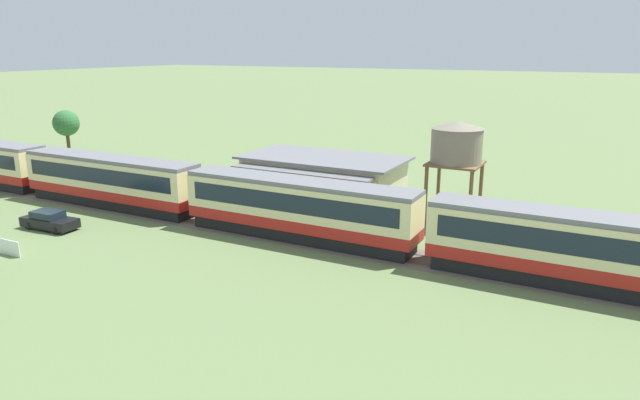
{
  "coord_description": "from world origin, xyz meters",
  "views": [
    {
      "loc": [
        -5.06,
        -33.32,
        13.18
      ],
      "look_at": [
        -23.87,
        2.47,
        2.25
      ],
      "focal_mm": 32.0,
      "sensor_mm": 36.0,
      "label": 1
    }
  ],
  "objects_px": {
    "passenger_train": "(302,207)",
    "station_building": "(324,177)",
    "parked_car_black": "(49,220)",
    "yard_tree_1": "(66,123)",
    "water_tower": "(457,145)"
  },
  "relations": [
    {
      "from": "passenger_train",
      "to": "station_building",
      "type": "xyz_separation_m",
      "value": [
        -4.03,
        11.05,
        -0.49
      ]
    },
    {
      "from": "water_tower",
      "to": "parked_car_black",
      "type": "distance_m",
      "value": 30.81
    },
    {
      "from": "passenger_train",
      "to": "station_building",
      "type": "relative_size",
      "value": 6.3
    },
    {
      "from": "station_building",
      "to": "parked_car_black",
      "type": "xyz_separation_m",
      "value": [
        -13.82,
        -17.76,
        -1.24
      ]
    },
    {
      "from": "water_tower",
      "to": "parked_car_black",
      "type": "xyz_separation_m",
      "value": [
        -26.24,
        -15.19,
        -5.5
      ]
    },
    {
      "from": "passenger_train",
      "to": "parked_car_black",
      "type": "bearing_deg",
      "value": -159.39
    },
    {
      "from": "passenger_train",
      "to": "yard_tree_1",
      "type": "bearing_deg",
      "value": 161.23
    },
    {
      "from": "station_building",
      "to": "yard_tree_1",
      "type": "height_order",
      "value": "yard_tree_1"
    },
    {
      "from": "station_building",
      "to": "water_tower",
      "type": "xyz_separation_m",
      "value": [
        12.42,
        -2.57,
        4.26
      ]
    },
    {
      "from": "water_tower",
      "to": "parked_car_black",
      "type": "relative_size",
      "value": 1.76
    },
    {
      "from": "yard_tree_1",
      "to": "passenger_train",
      "type": "bearing_deg",
      "value": -18.77
    },
    {
      "from": "water_tower",
      "to": "passenger_train",
      "type": "bearing_deg",
      "value": -134.72
    },
    {
      "from": "passenger_train",
      "to": "water_tower",
      "type": "height_order",
      "value": "water_tower"
    },
    {
      "from": "passenger_train",
      "to": "parked_car_black",
      "type": "xyz_separation_m",
      "value": [
        -17.85,
        -6.71,
        -1.72
      ]
    },
    {
      "from": "yard_tree_1",
      "to": "station_building",
      "type": "bearing_deg",
      "value": -4.45
    }
  ]
}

